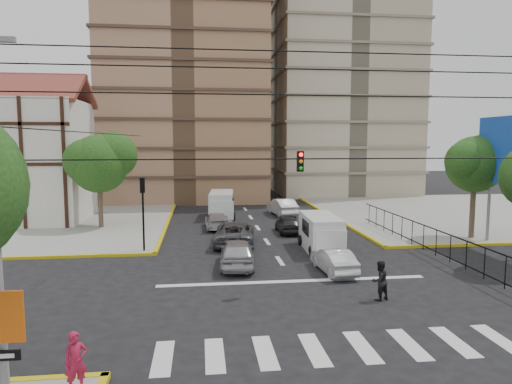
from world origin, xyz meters
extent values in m
plane|color=black|center=(0.00, 0.00, 0.00)|extent=(160.00, 160.00, 0.00)
cube|color=gray|center=(-20.00, 20.00, 0.07)|extent=(26.00, 26.00, 0.15)
cube|color=gray|center=(20.00, 20.00, 0.07)|extent=(26.00, 26.00, 0.15)
cube|color=silver|center=(0.00, -6.00, 0.01)|extent=(12.00, 2.40, 0.01)
cube|color=silver|center=(0.00, 1.20, 0.01)|extent=(13.00, 0.40, 0.01)
cube|color=tan|center=(14.00, 40.00, 24.00)|extent=(17.00, 16.00, 48.00)
cube|color=silver|center=(-19.00, 20.00, 5.00)|extent=(10.00, 8.00, 10.00)
cube|color=maroon|center=(-19.00, 18.10, 10.90)|extent=(10.80, 4.25, 2.65)
cube|color=maroon|center=(-19.00, 21.90, 10.90)|extent=(10.80, 4.25, 2.65)
cylinder|color=slate|center=(14.50, 8.00, 2.15)|extent=(0.20, 0.20, 4.00)
cube|color=blue|center=(14.30, 6.00, 6.15)|extent=(0.08, 6.20, 4.20)
cylinder|color=#473828|center=(14.00, 9.00, 2.24)|extent=(0.36, 0.36, 4.48)
sphere|color=#144615|center=(14.00, 9.00, 5.16)|extent=(3.80, 3.80, 3.80)
sphere|color=#144615|center=(14.95, 9.30, 5.73)|extent=(3.04, 3.04, 3.04)
sphere|color=#144615|center=(13.24, 8.70, 5.35)|extent=(2.85, 2.85, 2.85)
cylinder|color=#473828|center=(-12.00, 16.00, 2.10)|extent=(0.36, 0.36, 4.20)
sphere|color=#144615|center=(-12.00, 16.00, 5.00)|extent=(4.40, 4.40, 4.40)
sphere|color=#144615|center=(-10.90, 16.30, 5.67)|extent=(3.52, 3.52, 3.52)
sphere|color=#144615|center=(-12.88, 15.70, 5.22)|extent=(3.30, 3.30, 3.30)
cylinder|color=black|center=(-7.80, 7.80, 1.90)|extent=(0.12, 0.12, 3.50)
cube|color=black|center=(-7.80, 7.80, 4.10)|extent=(0.28, 0.22, 0.90)
sphere|color=#FF0C0C|center=(-7.80, 7.80, 4.40)|extent=(0.17, 0.17, 0.17)
cube|color=black|center=(0.00, 0.00, 5.80)|extent=(0.28, 0.22, 0.90)
cylinder|color=black|center=(0.00, -9.00, 6.25)|extent=(18.00, 0.03, 0.03)
cylinder|color=slate|center=(-8.80, -9.20, 1.75)|extent=(0.08, 0.08, 3.20)
cube|color=#E5590C|center=(-8.80, -9.25, 2.75)|extent=(0.90, 0.06, 1.20)
cube|color=black|center=(-8.80, -9.25, 1.85)|extent=(0.65, 0.05, 0.25)
cube|color=silver|center=(2.91, 7.20, 1.08)|extent=(2.09, 4.79, 2.17)
cube|color=silver|center=(2.91, 5.32, 0.94)|extent=(1.84, 1.21, 1.51)
cube|color=black|center=(2.91, 4.99, 1.46)|extent=(1.75, 0.18, 0.85)
cylinder|color=black|center=(2.02, 5.70, 0.33)|extent=(0.25, 0.66, 0.66)
cylinder|color=black|center=(3.81, 5.70, 0.33)|extent=(0.25, 0.66, 0.66)
cylinder|color=black|center=(2.02, 8.71, 0.33)|extent=(0.25, 0.66, 0.66)
cylinder|color=black|center=(3.81, 8.71, 0.33)|extent=(0.25, 0.66, 0.66)
cube|color=silver|center=(-2.56, 20.25, 1.14)|extent=(2.40, 5.10, 2.28)
cube|color=silver|center=(-2.56, 18.27, 0.99)|extent=(1.97, 1.34, 1.58)
cube|color=black|center=(-2.56, 17.93, 1.53)|extent=(1.83, 0.26, 0.89)
cylinder|color=black|center=(-3.50, 18.67, 0.35)|extent=(0.25, 0.69, 0.69)
cylinder|color=black|center=(-1.62, 18.67, 0.35)|extent=(0.25, 0.69, 0.69)
cylinder|color=black|center=(-3.50, 21.83, 0.35)|extent=(0.25, 0.69, 0.69)
cylinder|color=black|center=(-1.62, 21.83, 0.35)|extent=(0.25, 0.69, 0.69)
imported|color=#AEAEB3|center=(-2.47, 4.09, 0.76)|extent=(2.14, 4.61, 1.53)
imported|color=silver|center=(2.34, 2.45, 0.62)|extent=(1.62, 3.88, 1.25)
imported|color=#5B5D63|center=(-2.20, 9.52, 0.75)|extent=(3.08, 5.62, 1.49)
imported|color=#B6B5BA|center=(-3.17, 15.14, 0.62)|extent=(1.80, 4.30, 1.24)
imported|color=#252527|center=(1.94, 12.80, 0.63)|extent=(1.53, 3.71, 1.26)
imported|color=silver|center=(2.98, 20.85, 0.77)|extent=(2.28, 4.87, 1.54)
imported|color=#AE1A3E|center=(-7.66, -7.89, 0.95)|extent=(0.69, 0.60, 1.60)
imported|color=black|center=(3.07, -1.79, 0.84)|extent=(0.99, 0.89, 1.68)
camera|label=1|loc=(-4.36, -19.70, 6.65)|focal=32.00mm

